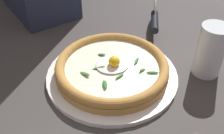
% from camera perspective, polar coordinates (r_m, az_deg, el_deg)
% --- Properties ---
extents(ground_plane, '(2.40, 2.40, 0.03)m').
position_cam_1_polar(ground_plane, '(0.67, -0.38, -4.48)').
color(ground_plane, '#3D3938').
rests_on(ground_plane, ground).
extents(pizza_plate, '(0.33, 0.33, 0.01)m').
position_cam_1_polar(pizza_plate, '(0.67, 0.00, -1.72)').
color(pizza_plate, white).
rests_on(pizza_plate, ground).
extents(pizza, '(0.28, 0.28, 0.05)m').
position_cam_1_polar(pizza, '(0.65, 0.00, -0.11)').
color(pizza, '#B58342').
rests_on(pizza, pizza_plate).
extents(pizza_cutter, '(0.08, 0.16, 0.09)m').
position_cam_1_polar(pizza_cutter, '(0.85, 9.09, 10.35)').
color(pizza_cutter, silver).
rests_on(pizza_cutter, ground).
extents(drinking_glass, '(0.07, 0.07, 0.13)m').
position_cam_1_polar(drinking_glass, '(0.70, 20.16, 2.72)').
color(drinking_glass, silver).
rests_on(drinking_glass, ground).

